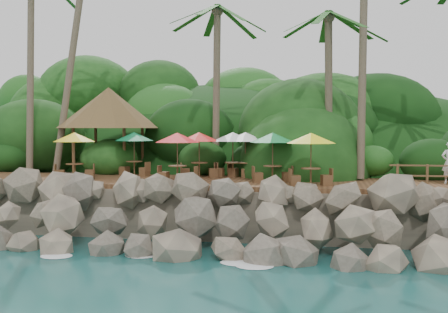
# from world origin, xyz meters

# --- Properties ---
(ground) EXTENTS (140.00, 140.00, 0.00)m
(ground) POSITION_xyz_m (0.00, 0.00, 0.00)
(ground) COLOR #19514F
(ground) RESTS_ON ground
(land_base) EXTENTS (32.00, 25.20, 2.10)m
(land_base) POSITION_xyz_m (0.00, 16.00, 1.05)
(land_base) COLOR gray
(land_base) RESTS_ON ground
(jungle_hill) EXTENTS (44.80, 28.00, 15.40)m
(jungle_hill) POSITION_xyz_m (0.00, 23.50, 0.00)
(jungle_hill) COLOR #143811
(jungle_hill) RESTS_ON ground
(seawall) EXTENTS (29.00, 4.00, 2.30)m
(seawall) POSITION_xyz_m (0.00, 2.00, 1.15)
(seawall) COLOR gray
(seawall) RESTS_ON ground
(terrace) EXTENTS (26.00, 5.00, 0.20)m
(terrace) POSITION_xyz_m (0.00, 6.00, 2.20)
(terrace) COLOR brown
(terrace) RESTS_ON land_base
(jungle_foliage) EXTENTS (44.00, 16.00, 12.00)m
(jungle_foliage) POSITION_xyz_m (0.00, 15.00, 0.00)
(jungle_foliage) COLOR #143811
(jungle_foliage) RESTS_ON ground
(foam_line) EXTENTS (25.20, 0.80, 0.06)m
(foam_line) POSITION_xyz_m (0.00, 0.30, 0.03)
(foam_line) COLOR white
(foam_line) RESTS_ON ground
(palapa) EXTENTS (5.52, 5.52, 4.60)m
(palapa) POSITION_xyz_m (-6.99, 9.45, 5.79)
(palapa) COLOR brown
(palapa) RESTS_ON ground
(dining_clusters) EXTENTS (20.79, 5.19, 2.20)m
(dining_clusters) POSITION_xyz_m (1.50, 6.30, 4.12)
(dining_clusters) COLOR brown
(dining_clusters) RESTS_ON terrace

